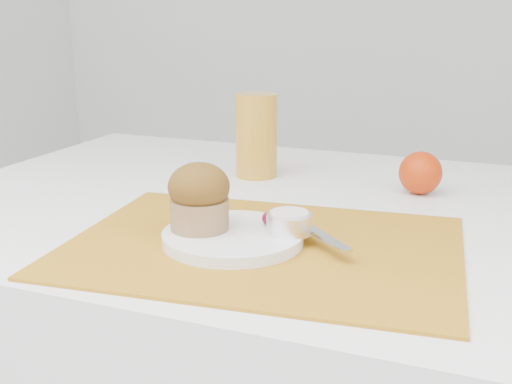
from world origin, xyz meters
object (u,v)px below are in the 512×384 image
at_px(plate, 233,237).
at_px(juice_glass, 256,136).
at_px(muffin, 199,197).
at_px(orange, 420,173).

relative_size(plate, juice_glass, 1.22).
bearing_deg(juice_glass, plate, -73.29).
bearing_deg(juice_glass, muffin, -80.52).
xyz_separation_m(plate, orange, (0.19, 0.33, 0.02)).
relative_size(orange, muffin, 0.71).
distance_m(orange, muffin, 0.41).
distance_m(juice_glass, muffin, 0.35).
bearing_deg(muffin, plate, 5.40).
bearing_deg(plate, orange, 60.46).
height_order(orange, muffin, muffin).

